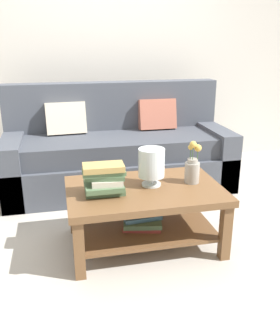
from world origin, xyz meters
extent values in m
plane|color=#B7B2A8|center=(0.00, 0.00, 0.00)|extent=(10.00, 10.00, 0.00)
cube|color=beige|center=(0.00, 1.65, 1.35)|extent=(6.40, 0.12, 2.70)
cube|color=#474C56|center=(-0.02, 0.73, 0.18)|extent=(2.28, 0.90, 0.36)
cube|color=#40444E|center=(-0.02, 0.70, 0.46)|extent=(2.04, 0.74, 0.20)
cube|color=#474C56|center=(-0.02, 1.08, 0.71)|extent=(2.28, 0.20, 0.70)
cube|color=#474C56|center=(-1.06, 0.73, 0.30)|extent=(0.20, 0.90, 0.60)
cube|color=#474C56|center=(1.02, 0.73, 0.30)|extent=(0.20, 0.90, 0.60)
cube|color=beige|center=(-0.53, 0.94, 0.72)|extent=(0.41, 0.21, 0.34)
cube|color=#B26651|center=(0.44, 0.94, 0.72)|extent=(0.40, 0.19, 0.34)
cube|color=brown|center=(-0.03, -0.45, 0.44)|extent=(1.12, 0.74, 0.05)
cube|color=brown|center=(-0.54, -0.76, 0.21)|extent=(0.07, 0.07, 0.41)
cube|color=brown|center=(0.47, -0.76, 0.21)|extent=(0.07, 0.07, 0.41)
cube|color=brown|center=(-0.54, -0.13, 0.21)|extent=(0.07, 0.07, 0.41)
cube|color=brown|center=(0.47, -0.13, 0.21)|extent=(0.07, 0.07, 0.41)
cube|color=brown|center=(-0.03, -0.45, 0.14)|extent=(1.00, 0.62, 0.02)
cube|color=#993833|center=(-0.05, -0.45, 0.17)|extent=(0.32, 0.27, 0.03)
cube|color=#51704C|center=(-0.05, -0.46, 0.20)|extent=(0.31, 0.25, 0.03)
cube|color=#3D6075|center=(-0.05, -0.41, 0.23)|extent=(0.29, 0.22, 0.03)
cube|color=#51704C|center=(-0.33, -0.48, 0.48)|extent=(0.28, 0.17, 0.04)
cube|color=#51704C|center=(-0.34, -0.50, 0.52)|extent=(0.26, 0.22, 0.04)
cube|color=beige|center=(-0.31, -0.48, 0.56)|extent=(0.22, 0.21, 0.04)
cube|color=#51704C|center=(-0.32, -0.49, 0.59)|extent=(0.29, 0.20, 0.03)
cube|color=#51704C|center=(-0.33, -0.49, 0.62)|extent=(0.29, 0.16, 0.03)
cube|color=tan|center=(-0.33, -0.49, 0.66)|extent=(0.28, 0.17, 0.04)
cylinder|color=silver|center=(0.02, -0.41, 0.47)|extent=(0.14, 0.14, 0.02)
cylinder|color=silver|center=(0.02, -0.41, 0.51)|extent=(0.04, 0.04, 0.06)
cylinder|color=silver|center=(0.02, -0.41, 0.64)|extent=(0.19, 0.19, 0.21)
sphere|color=#2D333D|center=(0.00, -0.41, 0.59)|extent=(0.05, 0.05, 0.05)
sphere|color=tan|center=(0.05, -0.40, 0.59)|extent=(0.06, 0.06, 0.06)
cylinder|color=#9E998E|center=(0.34, -0.42, 0.54)|extent=(0.11, 0.11, 0.15)
cylinder|color=#9E998E|center=(0.34, -0.42, 0.63)|extent=(0.08, 0.08, 0.03)
cylinder|color=#426638|center=(0.37, -0.43, 0.68)|extent=(0.01, 0.01, 0.07)
sphere|color=gold|center=(0.37, -0.43, 0.73)|extent=(0.05, 0.05, 0.05)
cylinder|color=#426638|center=(0.32, -0.41, 0.69)|extent=(0.01, 0.01, 0.07)
sphere|color=gold|center=(0.32, -0.41, 0.73)|extent=(0.04, 0.04, 0.04)
cylinder|color=#426638|center=(0.33, -0.44, 0.70)|extent=(0.01, 0.01, 0.10)
sphere|color=gold|center=(0.33, -0.44, 0.76)|extent=(0.05, 0.05, 0.05)
camera|label=1|loc=(-0.61, -2.82, 1.47)|focal=38.86mm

